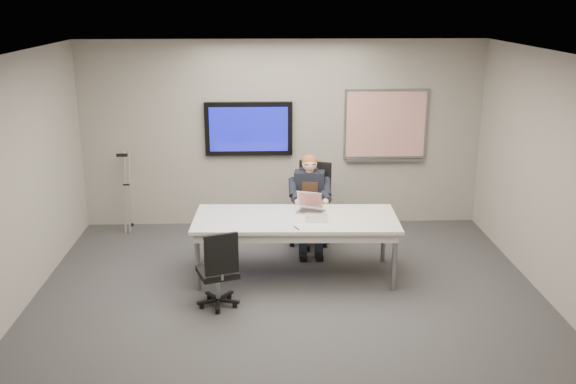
{
  "coord_description": "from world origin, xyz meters",
  "views": [
    {
      "loc": [
        -0.27,
        -6.44,
        3.37
      ],
      "look_at": [
        0.01,
        1.02,
        1.1
      ],
      "focal_mm": 40.0,
      "sensor_mm": 36.0,
      "label": 1
    }
  ],
  "objects_px": {
    "conference_table": "(296,224)",
    "seated_person": "(310,214)",
    "office_chair_near": "(219,283)",
    "office_chair_far": "(310,220)",
    "laptop": "(310,207)"
  },
  "relations": [
    {
      "from": "conference_table",
      "to": "office_chair_near",
      "type": "distance_m",
      "value": 1.3
    },
    {
      "from": "office_chair_far",
      "to": "laptop",
      "type": "xyz_separation_m",
      "value": [
        -0.06,
        -0.83,
        0.47
      ]
    },
    {
      "from": "conference_table",
      "to": "laptop",
      "type": "xyz_separation_m",
      "value": [
        0.2,
        0.24,
        0.15
      ]
    },
    {
      "from": "office_chair_far",
      "to": "office_chair_near",
      "type": "relative_size",
      "value": 1.24
    },
    {
      "from": "laptop",
      "to": "seated_person",
      "type": "bearing_deg",
      "value": 107.63
    },
    {
      "from": "conference_table",
      "to": "seated_person",
      "type": "xyz_separation_m",
      "value": [
        0.24,
        0.81,
        -0.15
      ]
    },
    {
      "from": "office_chair_far",
      "to": "laptop",
      "type": "bearing_deg",
      "value": -69.56
    },
    {
      "from": "office_chair_near",
      "to": "conference_table",
      "type": "bearing_deg",
      "value": -155.97
    },
    {
      "from": "office_chair_near",
      "to": "seated_person",
      "type": "distance_m",
      "value": 2.03
    },
    {
      "from": "seated_person",
      "to": "laptop",
      "type": "xyz_separation_m",
      "value": [
        -0.04,
        -0.57,
        0.3
      ]
    },
    {
      "from": "office_chair_near",
      "to": "seated_person",
      "type": "xyz_separation_m",
      "value": [
        1.14,
        1.66,
        0.24
      ]
    },
    {
      "from": "conference_table",
      "to": "seated_person",
      "type": "height_order",
      "value": "seated_person"
    },
    {
      "from": "conference_table",
      "to": "laptop",
      "type": "relative_size",
      "value": 6.13
    },
    {
      "from": "office_chair_near",
      "to": "laptop",
      "type": "xyz_separation_m",
      "value": [
        1.1,
        1.08,
        0.54
      ]
    },
    {
      "from": "laptop",
      "to": "office_chair_near",
      "type": "bearing_deg",
      "value": -114.24
    }
  ]
}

